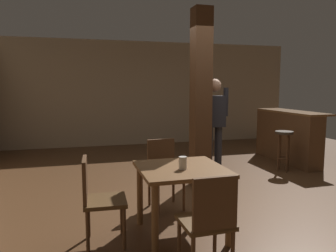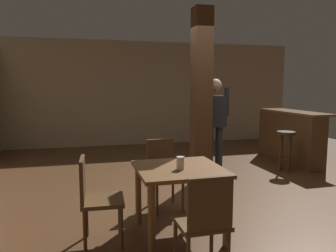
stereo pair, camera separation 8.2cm
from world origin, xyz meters
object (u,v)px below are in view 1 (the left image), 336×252
object	(u,v)px
chair_south	(209,219)
bar_counter	(287,136)
chair_west	(97,196)
dining_table	(181,179)
standing_person	(214,123)
chair_north	(164,170)
bar_stool_near	(284,142)
napkin_cup	(183,163)

from	to	relation	value
chair_south	bar_counter	distance (m)	4.79
chair_west	chair_south	size ratio (longest dim) A/B	1.00
chair_west	bar_counter	size ratio (longest dim) A/B	0.49
dining_table	standing_person	distance (m)	2.00
chair_north	chair_south	world-z (taller)	same
chair_west	bar_counter	xyz separation A→B (m)	(4.12, 2.68, 0.04)
chair_west	bar_stool_near	xyz separation A→B (m)	(3.55, 1.98, 0.06)
chair_west	chair_south	distance (m)	1.20
dining_table	bar_stool_near	distance (m)	3.33
standing_person	bar_counter	distance (m)	2.44
chair_north	bar_counter	xyz separation A→B (m)	(3.20, 1.85, 0.04)
dining_table	chair_west	size ratio (longest dim) A/B	1.01
dining_table	chair_south	size ratio (longest dim) A/B	1.01
dining_table	chair_south	bearing A→B (deg)	-91.84
chair_south	bar_counter	size ratio (longest dim) A/B	0.49
chair_west	napkin_cup	world-z (taller)	chair_west
dining_table	bar_counter	distance (m)	4.20
standing_person	chair_west	bearing A→B (deg)	-140.46
chair_west	bar_counter	world-z (taller)	bar_counter
standing_person	bar_stool_near	size ratio (longest dim) A/B	2.24
dining_table	chair_west	bearing A→B (deg)	179.52
chair_west	chair_north	size ratio (longest dim) A/B	1.00
dining_table	chair_south	distance (m)	0.83
chair_north	bar_stool_near	world-z (taller)	chair_north
chair_south	chair_west	bearing A→B (deg)	135.86
chair_west	bar_stool_near	size ratio (longest dim) A/B	1.16
standing_person	napkin_cup	bearing A→B (deg)	-122.55
chair_west	standing_person	distance (m)	2.60
bar_counter	bar_stool_near	xyz separation A→B (m)	(-0.57, -0.69, 0.02)
napkin_cup	dining_table	bearing A→B (deg)	80.81
bar_stool_near	napkin_cup	bearing A→B (deg)	-142.22
bar_counter	dining_table	bearing A→B (deg)	-140.30
standing_person	bar_counter	world-z (taller)	standing_person
dining_table	chair_south	world-z (taller)	chair_south
bar_stool_near	chair_west	bearing A→B (deg)	-150.81
chair_north	standing_person	distance (m)	1.41
chair_south	napkin_cup	bearing A→B (deg)	89.03
chair_south	standing_person	xyz separation A→B (m)	(1.11, 2.46, 0.50)
napkin_cup	bar_stool_near	xyz separation A→B (m)	(2.68, 2.08, -0.25)
dining_table	napkin_cup	world-z (taller)	napkin_cup
dining_table	chair_west	distance (m)	0.89
standing_person	bar_counter	xyz separation A→B (m)	(2.15, 1.05, -0.45)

